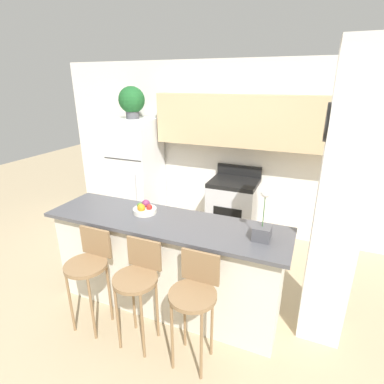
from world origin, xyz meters
The scene contains 13 objects.
ground_plane centered at (0.00, 0.00, 0.00)m, with size 14.00×14.00×0.00m, color tan.
wall_back centered at (0.14, 1.96, 1.47)m, with size 5.60×0.38×2.55m.
pillar_right centered at (1.50, 0.22, 1.28)m, with size 0.38×0.32×2.55m.
counter_bar centered at (0.00, 0.00, 0.50)m, with size 2.41×0.66×0.99m.
refrigerator centered at (-1.36, 1.63, 0.86)m, with size 0.67×0.72×1.72m.
stove_range centered at (0.24, 1.70, 0.46)m, with size 0.67×0.60×1.07m.
bar_stool_left centered at (-0.52, -0.51, 0.66)m, with size 0.38×0.38×0.98m.
bar_stool_mid centered at (0.00, -0.51, 0.66)m, with size 0.38×0.38×0.98m.
bar_stool_right centered at (0.52, -0.51, 0.66)m, with size 0.38×0.38×0.98m.
potted_plant_on_fridge centered at (-1.36, 1.63, 1.98)m, with size 0.39×0.39×0.47m.
orchid_vase centered at (0.94, -0.01, 1.10)m, with size 0.15×0.15×0.45m.
fruit_bowl centered at (-0.26, 0.08, 1.04)m, with size 0.24×0.24×0.12m.
trash_bin centered at (-0.80, 1.38, 0.19)m, with size 0.28×0.28×0.38m.
Camera 1 is at (1.25, -2.31, 2.25)m, focal length 28.00 mm.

